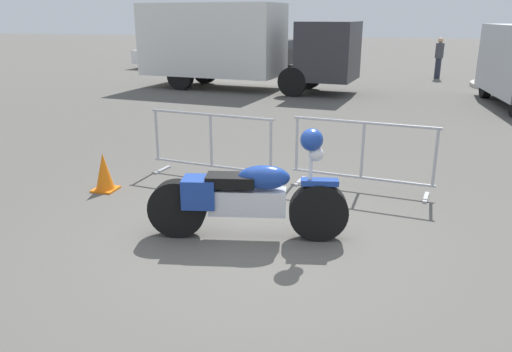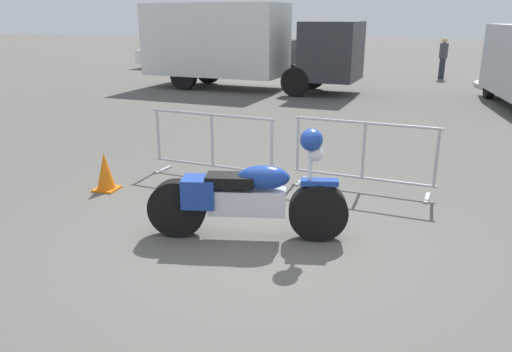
{
  "view_description": "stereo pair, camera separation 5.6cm",
  "coord_description": "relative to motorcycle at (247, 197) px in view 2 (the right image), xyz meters",
  "views": [
    {
      "loc": [
        1.35,
        -5.2,
        2.56
      ],
      "look_at": [
        -0.17,
        0.52,
        0.65
      ],
      "focal_mm": 35.0,
      "sensor_mm": 36.0,
      "label": 1
    },
    {
      "loc": [
        1.41,
        -5.18,
        2.56
      ],
      "look_at": [
        -0.17,
        0.52,
        0.65
      ],
      "focal_mm": 35.0,
      "sensor_mm": 36.0,
      "label": 2
    }
  ],
  "objects": [
    {
      "name": "pedestrian",
      "position": [
        3.43,
        17.46,
        0.41
      ],
      "size": [
        0.48,
        0.48,
        1.69
      ],
      "rotation": [
        0.0,
        0.0,
        3.84
      ],
      "color": "#262838",
      "rests_on": "ground"
    },
    {
      "name": "parked_car_red",
      "position": [
        -7.08,
        20.22,
        0.2
      ],
      "size": [
        2.29,
        4.37,
        1.42
      ],
      "rotation": [
        0.0,
        0.0,
        1.42
      ],
      "color": "#B21E19",
      "rests_on": "ground"
    },
    {
      "name": "parked_car_black",
      "position": [
        -4.08,
        19.92,
        0.2
      ],
      "size": [
        2.27,
        4.35,
        1.41
      ],
      "rotation": [
        0.0,
        0.0,
        1.42
      ],
      "color": "black",
      "rests_on": "ground"
    },
    {
      "name": "motorcycle",
      "position": [
        0.0,
        0.0,
        0.0
      ],
      "size": [
        2.38,
        0.66,
        1.35
      ],
      "rotation": [
        0.0,
        0.0,
        0.2
      ],
      "color": "black",
      "rests_on": "ground"
    },
    {
      "name": "box_truck",
      "position": [
        -3.93,
        12.26,
        1.12
      ],
      "size": [
        7.91,
        3.11,
        2.98
      ],
      "rotation": [
        0.0,
        0.0,
        -0.11
      ],
      "color": "silver",
      "rests_on": "ground"
    },
    {
      "name": "parked_car_white",
      "position": [
        -10.08,
        19.75,
        0.18
      ],
      "size": [
        2.22,
        4.25,
        1.38
      ],
      "rotation": [
        0.0,
        0.0,
        1.42
      ],
      "color": "white",
      "rests_on": "ground"
    },
    {
      "name": "ground_plane",
      "position": [
        0.17,
        -0.12,
        -0.51
      ],
      "size": [
        120.0,
        120.0,
        0.0
      ],
      "primitive_type": "plane",
      "color": "#54514C"
    },
    {
      "name": "crowd_barrier_far",
      "position": [
        1.21,
        2.09,
        0.04
      ],
      "size": [
        2.16,
        0.71,
        1.07
      ],
      "rotation": [
        0.0,
        0.0,
        -0.14
      ],
      "color": "#9EA0A5",
      "rests_on": "ground"
    },
    {
      "name": "crowd_barrier_near",
      "position": [
        -1.21,
        2.09,
        0.04
      ],
      "size": [
        2.16,
        0.71,
        1.07
      ],
      "rotation": [
        0.0,
        0.0,
        -0.14
      ],
      "color": "#9EA0A5",
      "rests_on": "ground"
    },
    {
      "name": "traffic_cone",
      "position": [
        -2.57,
        1.07,
        -0.23
      ],
      "size": [
        0.34,
        0.34,
        0.59
      ],
      "color": "orange",
      "rests_on": "ground"
    }
  ]
}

